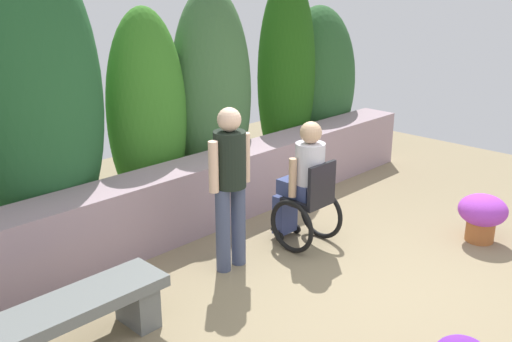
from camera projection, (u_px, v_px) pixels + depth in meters
ground_plane at (364, 285)px, 5.23m from camera, size 10.16×10.16×0.00m
stone_retaining_wall at (211, 191)px, 6.49m from camera, size 6.86×0.52×0.76m
hedge_backdrop at (168, 98)px, 6.60m from camera, size 7.12×1.07×3.14m
stone_bench at (75, 318)px, 4.21m from camera, size 1.43×0.43×0.45m
person_in_wheelchair at (305, 188)px, 5.87m from camera, size 0.53×0.66×1.33m
person_standing_companion at (230, 179)px, 5.29m from camera, size 0.49×0.30×1.57m
flower_pot_purple_near at (482, 214)px, 6.03m from camera, size 0.50×0.50×0.51m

